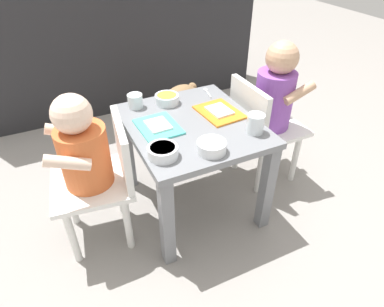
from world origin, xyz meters
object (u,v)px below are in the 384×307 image
dining_table (192,140)px  water_cup_right (255,125)px  seated_child_right (272,100)px  veggie_bowl_near (212,146)px  food_tray_right (219,112)px  water_cup_left (135,102)px  seated_child_left (88,156)px  food_tray_left (158,126)px  cereal_bowl_right_side (163,151)px  cereal_bowl_left_side (167,99)px  dog (177,105)px  spoon_by_left_tray (207,92)px

dining_table → water_cup_right: (0.18, -0.16, 0.11)m
seated_child_right → water_cup_right: bearing=-138.8°
dining_table → veggie_bowl_near: bearing=-96.5°
food_tray_right → water_cup_left: bearing=146.3°
seated_child_left → food_tray_left: seated_child_left is taller
water_cup_left → cereal_bowl_right_side: water_cup_left is taller
food_tray_right → water_cup_left: (-0.29, 0.19, 0.02)m
cereal_bowl_left_side → cereal_bowl_right_side: same height
dog → veggie_bowl_near: bearing=-103.8°
dog → spoon_by_left_tray: size_ratio=3.88×
dog → cereal_bowl_left_side: size_ratio=3.88×
cereal_bowl_left_side → cereal_bowl_right_side: 0.38m
veggie_bowl_near → cereal_bowl_right_side: 0.16m
water_cup_left → veggie_bowl_near: 0.43m
water_cup_left → spoon_by_left_tray: bearing=-0.3°
water_cup_right → cereal_bowl_left_side: size_ratio=0.72×
dining_table → food_tray_right: size_ratio=2.74×
dog → dining_table: bearing=-106.5°
dog → cereal_bowl_right_side: bearing=-116.2°
food_tray_right → cereal_bowl_right_side: 0.36m
spoon_by_left_tray → cereal_bowl_left_side: bearing=-173.9°
seated_child_left → spoon_by_left_tray: 0.61m
water_cup_left → spoon_by_left_tray: size_ratio=0.62×
food_tray_left → water_cup_left: water_cup_left is taller
veggie_bowl_near → spoon_by_left_tray: bearing=64.4°
spoon_by_left_tray → cereal_bowl_right_side: bearing=-134.0°
seated_child_left → water_cup_left: size_ratio=10.14×
seated_child_right → water_cup_left: (-0.56, 0.18, 0.03)m
water_cup_left → cereal_bowl_left_side: bearing=-10.2°
dog → food_tray_left: 0.61m
veggie_bowl_near → spoon_by_left_tray: veggie_bowl_near is taller
dining_table → cereal_bowl_left_side: size_ratio=5.42×
food_tray_right → cereal_bowl_left_side: bearing=133.1°
water_cup_right → cereal_bowl_right_side: water_cup_right is taller
food_tray_left → food_tray_right: size_ratio=0.93×
food_tray_left → food_tray_right: bearing=0.0°
seated_child_right → veggie_bowl_near: seated_child_right is taller
seated_child_right → cereal_bowl_right_side: (-0.58, -0.19, 0.03)m
water_cup_left → cereal_bowl_left_side: 0.13m
dining_table → seated_child_left: (-0.40, -0.01, 0.05)m
seated_child_right → cereal_bowl_left_side: bearing=160.4°
food_tray_right → dining_table: bearing=-171.4°
dining_table → dog: 0.56m
food_tray_right → veggie_bowl_near: (-0.15, -0.22, 0.01)m
seated_child_left → food_tray_left: size_ratio=3.41×
water_cup_right → spoon_by_left_tray: bearing=90.6°
water_cup_left → veggie_bowl_near: water_cup_left is taller
cereal_bowl_left_side → veggie_bowl_near: same height
cereal_bowl_left_side → seated_child_left: bearing=-152.3°
dog → seated_child_left: bearing=-136.4°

